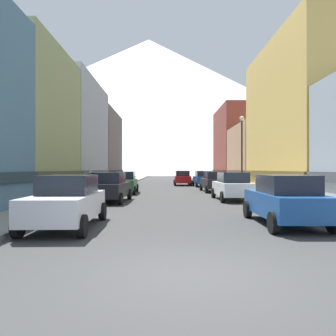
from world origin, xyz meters
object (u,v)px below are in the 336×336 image
at_px(car_left_1, 110,187).
at_px(potted_plant_0, 259,186).
at_px(car_left_0, 67,201).
at_px(streetlamp_right, 242,143).
at_px(car_right_3, 203,179).
at_px(potted_plant_1, 60,192).
at_px(car_right_2, 214,181).
at_px(car_right_0, 285,200).
at_px(car_left_2, 125,182).
at_px(car_right_1, 232,186).
at_px(pedestrian_0, 90,183).
at_px(car_driving_0, 182,178).

height_order(car_left_1, potted_plant_0, car_left_1).
xyz_separation_m(car_left_0, streetlamp_right, (9.15, 13.43, 3.09)).
distance_m(car_right_3, potted_plant_1, 19.72).
bearing_deg(car_right_2, car_right_0, -90.01).
relative_size(car_right_3, potted_plant_0, 4.83).
height_order(car_right_2, streetlamp_right, streetlamp_right).
distance_m(car_left_0, potted_plant_0, 18.30).
height_order(car_left_2, car_right_1, same).
bearing_deg(car_left_1, car_right_0, -46.77).
relative_size(potted_plant_0, pedestrian_0, 0.54).
distance_m(car_left_2, potted_plant_1, 7.19).
relative_size(car_left_0, car_right_2, 1.00).
distance_m(car_left_0, car_right_0, 7.61).
bearing_deg(streetlamp_right, car_driving_0, 104.19).
height_order(car_left_1, potted_plant_1, car_left_1).
distance_m(car_left_0, car_right_2, 18.72).
height_order(car_left_0, car_right_2, same).
xyz_separation_m(car_left_1, car_driving_0, (5.40, 19.76, 0.00)).
height_order(car_right_2, pedestrian_0, pedestrian_0).
bearing_deg(potted_plant_0, car_right_1, -121.28).
bearing_deg(car_driving_0, car_left_2, -112.82).
bearing_deg(potted_plant_1, car_driving_0, 65.94).
xyz_separation_m(car_left_1, potted_plant_1, (-3.20, 0.50, -0.35)).
bearing_deg(car_driving_0, car_right_3, -51.42).
relative_size(car_right_1, potted_plant_0, 4.83).
relative_size(car_right_1, streetlamp_right, 0.76).
height_order(pedestrian_0, streetlamp_right, streetlamp_right).
bearing_deg(car_driving_0, car_left_1, -105.29).
xyz_separation_m(pedestrian_0, streetlamp_right, (11.60, -0.49, 3.05)).
distance_m(car_left_0, car_driving_0, 28.77).
xyz_separation_m(car_right_1, potted_plant_1, (-10.80, -0.50, -0.35)).
bearing_deg(streetlamp_right, car_right_2, 112.84).
height_order(car_right_0, potted_plant_0, car_right_0).
bearing_deg(streetlamp_right, car_left_1, -151.73).
bearing_deg(car_right_0, streetlamp_right, 83.20).
bearing_deg(potted_plant_1, car_right_0, -38.49).
height_order(car_right_1, potted_plant_0, car_right_1).
distance_m(car_right_1, car_driving_0, 18.89).
relative_size(car_left_2, car_right_1, 1.00).
relative_size(car_right_3, streetlamp_right, 0.76).
distance_m(pedestrian_0, streetlamp_right, 12.01).
distance_m(car_right_3, pedestrian_0, 15.34).
height_order(car_left_2, streetlamp_right, streetlamp_right).
distance_m(car_left_2, car_right_2, 7.79).
bearing_deg(car_right_2, potted_plant_1, -143.14).
bearing_deg(car_left_1, streetlamp_right, 28.27).
xyz_separation_m(car_right_0, car_right_3, (0.00, 25.09, 0.00)).
height_order(car_right_1, car_driving_0, same).
relative_size(car_right_1, car_right_2, 1.00).
height_order(car_right_1, car_right_3, same).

